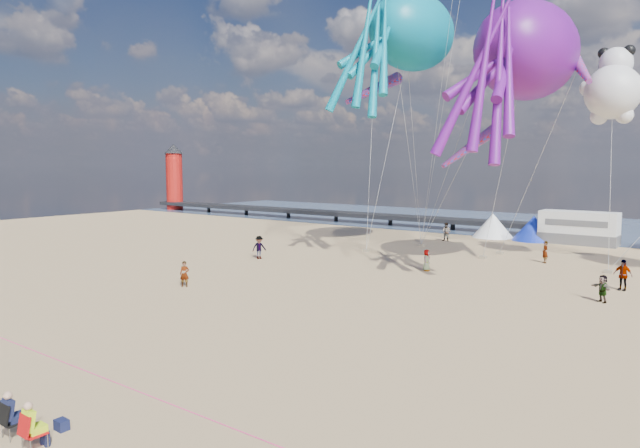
{
  "coord_description": "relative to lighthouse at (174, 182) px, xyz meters",
  "views": [
    {
      "loc": [
        18.1,
        -15.61,
        7.29
      ],
      "look_at": [
        1.9,
        6.0,
        4.45
      ],
      "focal_mm": 32.0,
      "sensor_mm": 36.0,
      "label": 1
    }
  ],
  "objects": [
    {
      "name": "ground",
      "position": [
        56.0,
        -44.0,
        -4.5
      ],
      "size": [
        120.0,
        120.0,
        0.0
      ],
      "primitive_type": "plane",
      "color": "tan",
      "rests_on": "ground"
    },
    {
      "name": "water",
      "position": [
        56.0,
        11.0,
        -4.48
      ],
      "size": [
        120.0,
        120.0,
        0.0
      ],
      "primitive_type": "plane",
      "color": "#3C5373",
      "rests_on": "ground"
    },
    {
      "name": "pier",
      "position": [
        28.0,
        0.0,
        -3.5
      ],
      "size": [
        60.0,
        3.0,
        0.5
      ],
      "primitive_type": "cube",
      "color": "black",
      "rests_on": "ground"
    },
    {
      "name": "lighthouse",
      "position": [
        0.0,
        0.0,
        0.0
      ],
      "size": [
        2.6,
        2.6,
        9.0
      ],
      "primitive_type": "cylinder",
      "color": "#A5140F",
      "rests_on": "ground"
    },
    {
      "name": "motorhome_0",
      "position": [
        62.0,
        -4.0,
        -3.0
      ],
      "size": [
        6.6,
        2.5,
        3.0
      ],
      "primitive_type": "cube",
      "color": "silver",
      "rests_on": "ground"
    },
    {
      "name": "tent_white",
      "position": [
        54.0,
        -4.0,
        -3.3
      ],
      "size": [
        4.0,
        4.0,
        2.4
      ],
      "primitive_type": "cone",
      "color": "white",
      "rests_on": "ground"
    },
    {
      "name": "tent_blue",
      "position": [
        58.0,
        -4.0,
        -3.3
      ],
      "size": [
        4.0,
        4.0,
        2.4
      ],
      "primitive_type": "cone",
      "color": "#1933CC",
      "rests_on": "ground"
    },
    {
      "name": "cooler_navy",
      "position": [
        59.4,
        -51.87,
        -4.35
      ],
      "size": [
        0.38,
        0.28,
        0.3
      ],
      "primitive_type": "cube",
      "color": "#12183B",
      "rests_on": "ground"
    },
    {
      "name": "rope_line",
      "position": [
        56.0,
        -49.0,
        -4.48
      ],
      "size": [
        34.0,
        0.03,
        0.03
      ],
      "primitive_type": "cylinder",
      "rotation": [
        0.0,
        1.57,
        0.0
      ],
      "color": "#F2338C",
      "rests_on": "ground"
    },
    {
      "name": "standing_person",
      "position": [
        47.54,
        -37.68,
        -3.73
      ],
      "size": [
        0.67,
        0.61,
        1.54
      ],
      "primitive_type": "imported",
      "rotation": [
        0.0,
        0.0,
        0.56
      ],
      "color": "tan",
      "rests_on": "ground"
    },
    {
      "name": "beachgoer_0",
      "position": [
        56.82,
        -24.37,
        -3.76
      ],
      "size": [
        0.42,
        0.58,
        1.48
      ],
      "primitive_type": "imported",
      "rotation": [
        0.0,
        0.0,
        1.69
      ],
      "color": "#7F6659",
      "rests_on": "ground"
    },
    {
      "name": "beachgoer_2",
      "position": [
        44.21,
        -27.58,
        -3.61
      ],
      "size": [
        0.97,
        1.07,
        1.79
      ],
      "primitive_type": "imported",
      "rotation": [
        0.0,
        0.0,
        1.15
      ],
      "color": "#7F6659",
      "rests_on": "ground"
    },
    {
      "name": "beachgoer_3",
      "position": [
        68.67,
        -23.12,
        -3.59
      ],
      "size": [
        1.31,
        0.96,
        1.82
      ],
      "primitive_type": "imported",
      "rotation": [
        0.0,
        0.0,
        6.02
      ],
      "color": "#7F6659",
      "rests_on": "ground"
    },
    {
      "name": "beachgoer_4",
      "position": [
        68.31,
        -26.93,
        -3.76
      ],
      "size": [
        0.89,
        0.84,
        1.48
      ],
      "primitive_type": "imported",
      "rotation": [
        0.0,
        0.0,
        5.57
      ],
      "color": "#7F6659",
      "rests_on": "ground"
    },
    {
      "name": "beachgoer_5",
      "position": [
        62.43,
        -16.24,
        -3.68
      ],
      "size": [
        1.34,
        1.47,
        1.63
      ],
      "primitive_type": "imported",
      "rotation": [
        0.0,
        0.0,
        5.41
      ],
      "color": "#7F6659",
      "rests_on": "ground"
    },
    {
      "name": "beachgoer_7",
      "position": [
        51.53,
        -9.47,
        -3.62
      ],
      "size": [
        0.9,
        0.62,
        1.76
      ],
      "primitive_type": "imported",
      "rotation": [
        0.0,
        0.0,
        0.07
      ],
      "color": "#7F6659",
      "rests_on": "ground"
    },
    {
      "name": "sandbag_a",
      "position": [
        48.96,
        -19.62,
        -4.39
      ],
      "size": [
        0.5,
        0.35,
        0.22
      ],
      "primitive_type": "cube",
      "color": "gray",
      "rests_on": "ground"
    },
    {
      "name": "sandbag_b",
      "position": [
        58.07,
        -17.16,
        -4.39
      ],
      "size": [
        0.5,
        0.35,
        0.22
      ],
      "primitive_type": "cube",
      "color": "gray",
      "rests_on": "ground"
    },
    {
      "name": "sandbag_c",
      "position": [
        66.99,
        -17.81,
        -4.39
      ],
      "size": [
        0.5,
        0.35,
        0.22
      ],
      "primitive_type": "cube",
      "color": "gray",
      "rests_on": "ground"
    },
    {
      "name": "sandbag_d",
      "position": [
        58.35,
        -14.24,
        -4.39
      ],
      "size": [
        0.5,
        0.35,
        0.22
      ],
      "primitive_type": "cube",
      "color": "gray",
      "rests_on": "ground"
    },
    {
      "name": "sandbag_e",
      "position": [
        51.09,
        -13.81,
        -4.39
      ],
      "size": [
        0.5,
        0.35,
        0.22
      ],
      "primitive_type": "cube",
      "color": "gray",
      "rests_on": "ground"
    },
    {
      "name": "kite_octopus_teal",
      "position": [
        52.09,
        -18.08,
        13.19
      ],
      "size": [
        5.91,
        11.5,
        12.63
      ],
      "primitive_type": null,
      "rotation": [
        0.0,
        0.0,
        -0.11
      ],
      "color": "#067991"
    },
    {
      "name": "kite_octopus_purple",
      "position": [
        62.14,
        -21.38,
        10.06
      ],
      "size": [
        6.9,
        11.98,
        12.88
      ],
      "primitive_type": null,
      "rotation": [
        0.0,
        0.0,
        -0.19
      ],
      "color": "#5E0F7B"
    },
    {
      "name": "kite_panda",
      "position": [
        66.4,
        -16.15,
        7.66
      ],
      "size": [
        5.67,
        5.53,
        6.26
      ],
      "primitive_type": null,
      "rotation": [
        0.0,
        0.0,
        0.38
      ],
      "color": "silver"
    },
    {
      "name": "windsock_left",
      "position": [
        48.67,
        -18.23,
        8.98
      ],
      "size": [
        1.48,
        7.85,
        7.8
      ],
      "primitive_type": null,
      "rotation": [
        0.0,
        0.0,
        -0.05
      ],
      "color": "red"
    },
    {
      "name": "windsock_mid",
      "position": [
        64.98,
        -19.71,
        9.06
      ],
      "size": [
        3.61,
        6.34,
        6.51
      ],
      "primitive_type": null,
      "rotation": [
        0.0,
        0.0,
        0.43
      ],
      "color": "red"
    },
    {
      "name": "windsock_right",
      "position": [
        58.01,
        -20.33,
        3.98
      ],
      "size": [
        2.95,
        5.56,
        5.63
      ],
      "primitive_type": null,
      "rotation": [
        0.0,
        0.0,
        -0.39
      ],
      "color": "red"
    }
  ]
}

